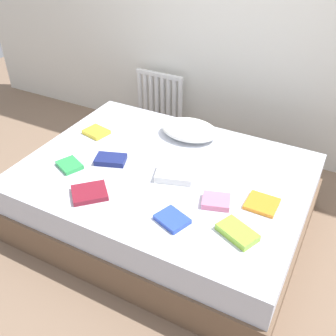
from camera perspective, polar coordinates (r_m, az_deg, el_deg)
ground_plane at (r=3.03m, az=-0.45°, el=-7.89°), size 8.00×8.00×0.00m
bed at (r=2.87m, az=-0.47°, el=-4.30°), size 2.00×1.50×0.50m
radiator at (r=3.97m, az=-1.25°, el=10.22°), size 0.51×0.04×0.55m
pillow at (r=3.07m, az=3.21°, el=5.67°), size 0.46×0.34×0.12m
textbook_orange at (r=2.47m, az=13.74°, el=-5.17°), size 0.19×0.19×0.02m
textbook_pink at (r=2.43m, az=7.13°, el=-4.90°), size 0.21×0.19×0.04m
textbook_maroon at (r=2.53m, az=-11.54°, el=-3.63°), size 0.29×0.29×0.03m
textbook_white at (r=2.62m, az=0.97°, el=-0.94°), size 0.29×0.25×0.05m
textbook_green at (r=2.82m, az=-14.37°, el=0.41°), size 0.21×0.20×0.03m
textbook_blue at (r=2.29m, az=0.62°, el=-7.60°), size 0.22×0.20×0.03m
textbook_navy at (r=2.81m, az=-8.48°, el=1.25°), size 0.25×0.20×0.04m
textbook_yellow at (r=3.17m, az=-10.57°, el=5.26°), size 0.21×0.19×0.03m
textbook_lime at (r=2.24m, az=10.23°, el=-9.37°), size 0.26×0.22×0.04m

